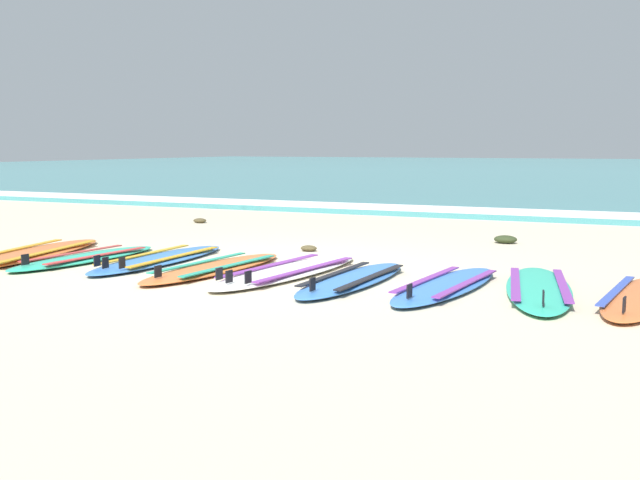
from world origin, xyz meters
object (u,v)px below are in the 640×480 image
surfboard_3 (215,268)px  surfboard_7 (539,288)px  surfboard_6 (447,285)px  surfboard_2 (160,259)px  surfboard_4 (288,271)px  surfboard_1 (86,258)px  surfboard_5 (353,279)px  surfboard_0 (31,254)px  surfboard_8 (640,297)px

surfboard_3 → surfboard_7: size_ratio=0.97×
surfboard_6 → surfboard_7: bearing=14.4°
surfboard_2 → surfboard_4: size_ratio=0.93×
surfboard_1 → surfboard_6: 4.04m
surfboard_5 → surfboard_0: bearing=-179.7°
surfboard_0 → surfboard_6: (4.82, 0.09, -0.00)m
surfboard_3 → surfboard_8: size_ratio=1.05×
surfboard_4 → surfboard_8: bearing=1.1°
surfboard_3 → surfboard_7: bearing=4.4°
surfboard_4 → surfboard_7: (2.37, 0.12, -0.00)m
surfboard_0 → surfboard_2: size_ratio=1.18×
surfboard_4 → surfboard_5: size_ratio=1.17×
surfboard_3 → surfboard_6: 2.38m
surfboard_4 → surfboard_7: size_ratio=1.08×
surfboard_0 → surfboard_1: bearing=2.0°
surfboard_0 → surfboard_7: (5.59, 0.29, -0.00)m
surfboard_6 → surfboard_3: bearing=-178.8°
surfboard_0 → surfboard_8: same height
surfboard_1 → surfboard_4: size_ratio=0.85×
surfboard_8 → surfboard_5: bearing=-175.0°
surfboard_1 → surfboard_2: size_ratio=0.92×
surfboard_0 → surfboard_1: size_ratio=1.29×
surfboard_5 → surfboard_6: same height
surfboard_5 → surfboard_7: bearing=9.3°
surfboard_5 → surfboard_8: same height
surfboard_0 → surfboard_8: (6.39, 0.23, -0.00)m
surfboard_1 → surfboard_5: size_ratio=1.00×
surfboard_7 → surfboard_2: bearing=180.0°
surfboard_1 → surfboard_7: (4.80, 0.26, -0.00)m
surfboard_3 → surfboard_5: bearing=-0.8°
surfboard_3 → surfboard_1: bearing=-179.4°
surfboard_3 → surfboard_4: (0.77, 0.13, 0.00)m
surfboard_3 → surfboard_4: same height
surfboard_2 → surfboard_5: 2.39m
surfboard_4 → surfboard_7: 2.37m
surfboard_5 → surfboard_7: size_ratio=0.92×
surfboard_1 → surfboard_5: same height
surfboard_4 → surfboard_8: (3.18, 0.06, -0.00)m
surfboard_1 → surfboard_6: same height
surfboard_1 → surfboard_3: same height
surfboard_0 → surfboard_6: 4.82m
surfboard_1 → surfboard_5: (3.18, -0.01, -0.00)m
surfboard_0 → surfboard_6: bearing=1.1°
surfboard_1 → surfboard_2: same height
surfboard_2 → surfboard_5: bearing=-6.4°
surfboard_0 → surfboard_4: same height
surfboard_6 → surfboard_8: (1.57, 0.14, 0.00)m
surfboard_0 → surfboard_1: same height
surfboard_2 → surfboard_7: size_ratio=1.01×
surfboard_2 → surfboard_4: 1.63m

